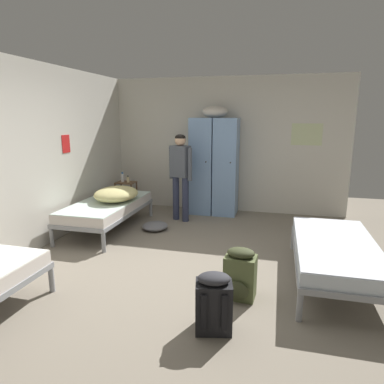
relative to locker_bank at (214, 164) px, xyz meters
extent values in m
plane|color=gray|center=(0.17, -2.71, -0.97)|extent=(9.57, 9.57, 0.00)
cube|color=beige|center=(0.17, 0.31, 0.35)|extent=(4.65, 0.06, 2.63)
cube|color=beige|center=(-2.12, -2.71, 0.35)|extent=(0.06, 5.98, 2.63)
cube|color=beige|center=(1.68, 0.28, 0.58)|extent=(0.55, 0.01, 0.40)
cube|color=red|center=(-2.09, -1.66, 0.48)|extent=(0.01, 0.20, 0.28)
cube|color=#7A9ECC|center=(-0.23, 0.00, -0.04)|extent=(0.44, 0.52, 1.85)
cylinder|color=black|center=(-0.11, -0.27, 0.08)|extent=(0.02, 0.03, 0.02)
cube|color=#7A9ECC|center=(0.23, 0.00, -0.04)|extent=(0.44, 0.52, 1.85)
cylinder|color=black|center=(0.35, -0.27, 0.08)|extent=(0.02, 0.03, 0.02)
ellipsoid|color=beige|center=(0.00, 0.00, 0.99)|extent=(0.48, 0.36, 0.22)
cylinder|color=brown|center=(-1.97, -0.31, -0.69)|extent=(0.03, 0.03, 0.55)
cylinder|color=brown|center=(-1.62, -0.31, -0.69)|extent=(0.03, 0.03, 0.55)
cylinder|color=brown|center=(-1.97, -0.04, -0.69)|extent=(0.03, 0.03, 0.55)
cylinder|color=brown|center=(-1.62, -0.04, -0.69)|extent=(0.03, 0.03, 0.55)
cube|color=brown|center=(-1.79, -0.17, -0.78)|extent=(0.38, 0.30, 0.02)
cube|color=brown|center=(-1.79, -0.17, -0.41)|extent=(0.38, 0.30, 0.02)
cylinder|color=gray|center=(-1.96, -2.37, -0.83)|extent=(0.06, 0.06, 0.28)
cylinder|color=gray|center=(-1.12, -2.37, -0.83)|extent=(0.06, 0.06, 0.28)
cylinder|color=gray|center=(-1.96, -0.53, -0.83)|extent=(0.06, 0.06, 0.28)
cylinder|color=gray|center=(-1.12, -0.53, -0.83)|extent=(0.06, 0.06, 0.28)
cube|color=gray|center=(-1.54, -1.45, -0.66)|extent=(0.90, 1.90, 0.06)
cube|color=silver|center=(-1.54, -1.45, -0.56)|extent=(0.87, 1.84, 0.14)
cube|color=silver|center=(-1.54, -1.45, -0.48)|extent=(0.86, 1.82, 0.01)
cylinder|color=gray|center=(2.31, -1.59, -0.83)|extent=(0.06, 0.06, 0.28)
cylinder|color=gray|center=(1.47, -1.59, -0.83)|extent=(0.06, 0.06, 0.28)
cylinder|color=gray|center=(1.47, -3.43, -0.83)|extent=(0.06, 0.06, 0.28)
cube|color=gray|center=(1.89, -2.51, -0.66)|extent=(0.90, 1.90, 0.06)
cube|color=silver|center=(1.89, -2.51, -0.56)|extent=(0.87, 1.84, 0.14)
cube|color=silver|center=(1.89, -2.51, -0.48)|extent=(0.86, 1.82, 0.01)
cylinder|color=gray|center=(-1.12, -3.52, -0.83)|extent=(0.06, 0.06, 0.28)
ellipsoid|color=#D1C67F|center=(-1.41, -1.36, -0.36)|extent=(0.70, 0.84, 0.23)
cylinder|color=#2D334C|center=(-0.39, -0.68, -0.56)|extent=(0.12, 0.12, 0.81)
cylinder|color=#2D334C|center=(-0.60, -0.60, -0.56)|extent=(0.12, 0.12, 0.81)
cube|color=#474C56|center=(-0.49, -0.64, 0.12)|extent=(0.39, 0.31, 0.56)
cylinder|color=#474C56|center=(-0.30, -0.72, 0.08)|extent=(0.08, 0.08, 0.58)
cylinder|color=#474C56|center=(-0.69, -0.56, 0.08)|extent=(0.08, 0.08, 0.58)
sphere|color=#DBAD89|center=(-0.49, -0.64, 0.50)|extent=(0.20, 0.20, 0.20)
ellipsoid|color=black|center=(-0.49, -0.64, 0.55)|extent=(0.19, 0.19, 0.11)
cylinder|color=white|center=(-1.87, -0.15, -0.32)|extent=(0.07, 0.07, 0.16)
cylinder|color=#2666B2|center=(-1.87, -0.15, -0.22)|extent=(0.04, 0.04, 0.03)
cylinder|color=beige|center=(-1.72, -0.21, -0.34)|extent=(0.05, 0.05, 0.12)
cylinder|color=black|center=(-1.72, -0.21, -0.27)|extent=(0.03, 0.03, 0.03)
cube|color=black|center=(0.72, -3.77, -0.74)|extent=(0.36, 0.30, 0.46)
ellipsoid|color=#2D2D33|center=(0.69, -3.62, -0.82)|extent=(0.25, 0.13, 0.20)
ellipsoid|color=#2D2D33|center=(0.72, -3.77, -0.47)|extent=(0.33, 0.27, 0.10)
cube|color=black|center=(0.83, -3.88, -0.72)|extent=(0.05, 0.03, 0.32)
cube|color=black|center=(0.66, -3.92, -0.72)|extent=(0.05, 0.03, 0.32)
cube|color=#566038|center=(0.88, -3.13, -0.74)|extent=(0.34, 0.26, 0.46)
ellipsoid|color=#383D23|center=(0.87, -3.28, -0.82)|extent=(0.25, 0.10, 0.20)
ellipsoid|color=#383D23|center=(0.88, -3.13, -0.47)|extent=(0.30, 0.24, 0.10)
cube|color=black|center=(0.80, -2.99, -0.72)|extent=(0.05, 0.03, 0.32)
cube|color=black|center=(0.98, -3.01, -0.72)|extent=(0.05, 0.03, 0.32)
ellipsoid|color=slate|center=(-0.76, -1.28, -0.91)|extent=(0.42, 0.44, 0.13)
camera|label=1|loc=(1.21, -6.47, 0.91)|focal=32.00mm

